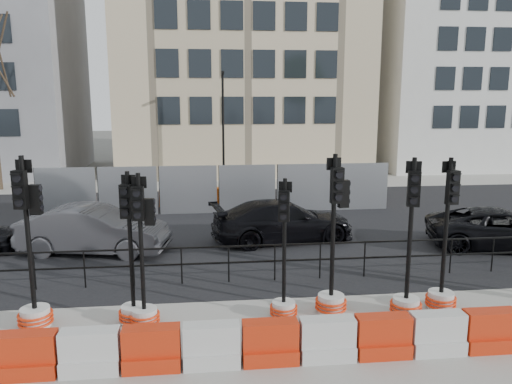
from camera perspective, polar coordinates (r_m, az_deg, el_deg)
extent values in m
plane|color=#51514C|center=(12.03, -2.79, -12.39)|extent=(120.00, 120.00, 0.00)
cube|color=gray|center=(9.35, -1.60, -19.61)|extent=(40.00, 6.00, 0.02)
cube|color=black|center=(18.65, -4.11, -3.82)|extent=(40.00, 14.00, 0.03)
cube|color=gray|center=(27.45, -4.83, 0.94)|extent=(40.00, 4.00, 0.02)
cube|color=beige|center=(33.40, -1.76, 18.23)|extent=(15.00, 10.00, 18.00)
cube|color=silver|center=(37.58, 22.59, 15.08)|extent=(12.00, 9.00, 16.00)
cylinder|color=black|center=(13.61, -23.99, -8.29)|extent=(0.04, 0.04, 1.00)
cylinder|color=black|center=(13.29, -19.01, -8.39)|extent=(0.04, 0.04, 1.00)
cylinder|color=black|center=(13.07, -13.82, -8.42)|extent=(0.04, 0.04, 1.00)
cylinder|color=black|center=(12.96, -8.50, -8.38)|extent=(0.04, 0.04, 1.00)
cylinder|color=black|center=(12.97, -3.14, -8.26)|extent=(0.04, 0.04, 1.00)
cylinder|color=black|center=(13.08, 2.17, -8.08)|extent=(0.04, 0.04, 1.00)
cylinder|color=black|center=(13.30, 7.34, -7.84)|extent=(0.04, 0.04, 1.00)
cylinder|color=black|center=(13.62, 12.30, -7.55)|extent=(0.04, 0.04, 1.00)
cylinder|color=black|center=(14.04, 16.98, -7.22)|extent=(0.04, 0.04, 1.00)
cylinder|color=black|center=(14.55, 21.36, -6.87)|extent=(0.04, 0.04, 1.00)
cylinder|color=black|center=(15.13, 25.42, -6.51)|extent=(0.04, 0.04, 1.00)
cube|color=black|center=(12.82, -3.16, -6.24)|extent=(18.00, 0.04, 0.04)
cube|color=black|center=(12.95, -3.14, -8.06)|extent=(18.00, 0.04, 0.04)
cube|color=#96989E|center=(21.08, -20.89, -0.06)|extent=(2.30, 0.05, 2.00)
cylinder|color=black|center=(21.40, -23.87, -0.13)|extent=(0.05, 0.05, 2.00)
cube|color=#96989E|center=(20.60, -14.42, 0.07)|extent=(2.30, 0.05, 2.00)
cylinder|color=black|center=(20.79, -17.56, 0.01)|extent=(0.05, 0.05, 2.00)
cube|color=#96989E|center=(20.39, -7.73, 0.21)|extent=(2.30, 0.05, 2.00)
cylinder|color=black|center=(20.45, -10.95, 0.15)|extent=(0.05, 0.05, 2.00)
cube|color=#96989E|center=(20.46, -1.00, 0.35)|extent=(2.30, 0.05, 2.00)
cylinder|color=black|center=(20.39, -4.22, 0.29)|extent=(0.05, 0.05, 2.00)
cube|color=#96989E|center=(20.81, 5.59, 0.48)|extent=(2.30, 0.05, 2.00)
cylinder|color=black|center=(20.61, 2.46, 0.42)|extent=(0.05, 0.05, 2.00)
cube|color=#96989E|center=(21.43, 11.89, 0.60)|extent=(2.30, 0.05, 2.00)
cylinder|color=black|center=(21.10, 8.92, 0.54)|extent=(0.05, 0.05, 2.00)
cube|color=#F14810|center=(22.22, -14.83, -0.74)|extent=(1.00, 0.40, 0.80)
cube|color=#F14810|center=(22.01, -9.68, -0.64)|extent=(1.00, 0.40, 0.80)
cube|color=#F14810|center=(21.98, -4.47, -0.54)|extent=(1.00, 0.40, 0.80)
cube|color=#F14810|center=(22.12, 0.71, -0.42)|extent=(1.00, 0.40, 0.80)
cube|color=#F14810|center=(22.45, 5.79, -0.31)|extent=(1.00, 0.40, 0.80)
cube|color=#F14810|center=(22.95, 10.68, -0.20)|extent=(1.00, 0.40, 0.80)
cylinder|color=black|center=(26.11, -3.77, 7.06)|extent=(0.12, 0.12, 6.00)
cube|color=black|center=(25.83, -3.83, 13.45)|extent=(0.12, 0.50, 0.12)
cube|color=red|center=(9.91, -24.55, -17.85)|extent=(1.00, 0.50, 0.30)
cube|color=red|center=(9.73, -24.75, -15.77)|extent=(1.00, 0.35, 0.50)
cube|color=silver|center=(9.64, -18.31, -18.23)|extent=(1.00, 0.50, 0.30)
cube|color=silver|center=(9.46, -18.46, -16.11)|extent=(1.00, 0.35, 0.50)
cube|color=red|center=(9.48, -11.76, -18.42)|extent=(1.00, 0.50, 0.30)
cube|color=red|center=(9.29, -11.86, -16.26)|extent=(1.00, 0.35, 0.50)
cube|color=silver|center=(9.44, -5.06, -18.37)|extent=(1.00, 0.50, 0.30)
cube|color=silver|center=(9.25, -5.11, -16.21)|extent=(1.00, 0.35, 0.50)
cube|color=red|center=(9.50, 1.61, -18.09)|extent=(1.00, 0.50, 0.30)
cube|color=red|center=(9.32, 1.62, -15.94)|extent=(1.00, 0.35, 0.50)
cube|color=silver|center=(9.69, 8.08, -17.61)|extent=(1.00, 0.50, 0.30)
cube|color=silver|center=(9.50, 8.14, -15.49)|extent=(1.00, 0.35, 0.50)
cube|color=red|center=(9.98, 14.20, -16.95)|extent=(1.00, 0.50, 0.30)
cube|color=red|center=(9.80, 14.31, -14.87)|extent=(1.00, 0.35, 0.50)
cube|color=silver|center=(10.37, 19.87, -16.17)|extent=(1.00, 0.50, 0.30)
cube|color=silver|center=(10.20, 20.02, -14.16)|extent=(1.00, 0.35, 0.50)
cube|color=red|center=(10.85, 25.04, -15.32)|extent=(1.00, 0.50, 0.30)
cube|color=red|center=(10.68, 25.22, -13.38)|extent=(1.00, 0.35, 0.50)
cylinder|color=silver|center=(11.65, -23.89, -13.00)|extent=(0.59, 0.59, 0.44)
torus|color=red|center=(11.68, -23.86, -13.40)|extent=(0.71, 0.71, 0.05)
torus|color=red|center=(11.65, -23.89, -13.00)|extent=(0.71, 0.71, 0.05)
torus|color=red|center=(11.61, -23.92, -12.61)|extent=(0.71, 0.71, 0.05)
cylinder|color=black|center=(11.08, -24.59, -4.66)|extent=(0.10, 0.10, 3.29)
cube|color=black|center=(10.76, -25.34, 0.23)|extent=(0.29, 0.20, 0.77)
cylinder|color=black|center=(10.73, -25.46, -1.12)|extent=(0.17, 0.08, 0.16)
cylinder|color=black|center=(10.69, -25.57, 0.14)|extent=(0.17, 0.08, 0.16)
cylinder|color=black|center=(10.65, -25.67, 1.42)|extent=(0.17, 0.08, 0.16)
cube|color=black|center=(10.87, -25.02, 2.70)|extent=(0.33, 0.09, 0.26)
cube|color=black|center=(10.81, -23.89, -0.79)|extent=(0.24, 0.18, 0.60)
cylinder|color=silver|center=(11.20, -13.77, -13.43)|extent=(0.54, 0.54, 0.40)
torus|color=red|center=(11.24, -13.75, -13.80)|extent=(0.64, 0.64, 0.05)
torus|color=red|center=(11.20, -13.77, -13.43)|extent=(0.64, 0.64, 0.05)
torus|color=red|center=(11.17, -13.79, -13.06)|extent=(0.64, 0.64, 0.05)
cylinder|color=black|center=(10.66, -14.16, -5.62)|extent=(0.09, 0.09, 2.98)
cube|color=black|center=(10.33, -14.62, -1.05)|extent=(0.26, 0.19, 0.69)
cylinder|color=black|center=(10.31, -14.72, -2.33)|extent=(0.16, 0.08, 0.15)
cylinder|color=black|center=(10.26, -14.78, -1.15)|extent=(0.16, 0.08, 0.15)
cylinder|color=black|center=(10.22, -14.84, 0.05)|extent=(0.16, 0.08, 0.15)
cube|color=black|center=(10.42, -14.37, 1.28)|extent=(0.30, 0.10, 0.24)
cylinder|color=silver|center=(11.02, -12.63, -13.80)|extent=(0.53, 0.53, 0.40)
torus|color=red|center=(11.06, -12.61, -14.18)|extent=(0.64, 0.64, 0.05)
torus|color=red|center=(11.02, -12.63, -13.80)|extent=(0.64, 0.64, 0.05)
torus|color=red|center=(10.99, -12.64, -13.43)|extent=(0.64, 0.64, 0.05)
cylinder|color=black|center=(10.47, -12.99, -5.91)|extent=(0.09, 0.09, 2.96)
cube|color=black|center=(10.14, -13.34, -1.28)|extent=(0.25, 0.16, 0.69)
cylinder|color=black|center=(10.11, -13.38, -2.58)|extent=(0.15, 0.06, 0.15)
cylinder|color=black|center=(10.06, -13.44, -1.38)|extent=(0.15, 0.06, 0.15)
cylinder|color=black|center=(10.02, -13.49, -0.16)|extent=(0.15, 0.06, 0.15)
cube|color=black|center=(10.23, -13.22, 1.09)|extent=(0.30, 0.06, 0.24)
cube|color=black|center=(10.25, -12.07, -2.23)|extent=(0.21, 0.15, 0.54)
cylinder|color=silver|center=(11.16, 3.17, -13.28)|extent=(0.50, 0.50, 0.37)
torus|color=red|center=(11.19, 3.17, -13.62)|extent=(0.61, 0.61, 0.05)
torus|color=red|center=(11.16, 3.17, -13.28)|extent=(0.61, 0.61, 0.05)
torus|color=red|center=(11.13, 3.18, -12.92)|extent=(0.61, 0.61, 0.05)
cylinder|color=black|center=(10.64, 3.26, -5.91)|extent=(0.08, 0.08, 2.80)
cube|color=black|center=(10.32, 3.22, -1.61)|extent=(0.25, 0.19, 0.65)
cylinder|color=black|center=(10.29, 3.15, -2.82)|extent=(0.15, 0.09, 0.14)
cylinder|color=black|center=(10.24, 3.16, -1.70)|extent=(0.15, 0.09, 0.14)
cylinder|color=black|center=(10.20, 3.17, -0.58)|extent=(0.15, 0.09, 0.14)
cube|color=black|center=(10.40, 3.37, 0.59)|extent=(0.28, 0.11, 0.22)
cylinder|color=silver|center=(11.47, 8.55, -12.53)|extent=(0.58, 0.58, 0.43)
torus|color=red|center=(11.51, 8.54, -12.93)|extent=(0.70, 0.70, 0.05)
torus|color=red|center=(11.47, 8.55, -12.53)|extent=(0.70, 0.70, 0.05)
torus|color=red|center=(11.44, 8.57, -12.13)|extent=(0.70, 0.70, 0.05)
cylinder|color=black|center=(10.90, 8.81, -4.17)|extent=(0.10, 0.10, 3.24)
cube|color=black|center=(10.58, 9.24, 0.75)|extent=(0.28, 0.19, 0.76)
cylinder|color=black|center=(10.54, 9.40, -0.60)|extent=(0.17, 0.08, 0.16)
cylinder|color=black|center=(10.50, 9.44, 0.67)|extent=(0.17, 0.08, 0.16)
cylinder|color=black|center=(10.46, 9.48, 1.95)|extent=(0.17, 0.08, 0.16)
cube|color=black|center=(10.69, 8.89, 3.21)|extent=(0.33, 0.08, 0.26)
cube|color=black|center=(10.82, 9.98, -0.21)|extent=(0.23, 0.17, 0.59)
cylinder|color=silver|center=(11.69, 16.74, -12.46)|extent=(0.57, 0.57, 0.43)
torus|color=red|center=(11.72, 16.71, -12.84)|extent=(0.69, 0.69, 0.05)
torus|color=red|center=(11.69, 16.74, -12.46)|extent=(0.69, 0.69, 0.05)
torus|color=red|center=(11.65, 16.76, -12.08)|extent=(0.69, 0.69, 0.05)
cylinder|color=black|center=(11.13, 17.22, -4.38)|extent=(0.10, 0.10, 3.19)
cube|color=black|center=(10.80, 17.59, 0.35)|extent=(0.29, 0.21, 0.74)
cylinder|color=black|center=(10.76, 17.58, -0.96)|extent=(0.17, 0.09, 0.16)
cylinder|color=black|center=(10.72, 17.65, 0.27)|extent=(0.17, 0.09, 0.16)
cylinder|color=black|center=(10.68, 17.72, 1.50)|extent=(0.17, 0.09, 0.16)
cube|color=black|center=(10.92, 17.58, 2.72)|extent=(0.32, 0.12, 0.26)
cylinder|color=silver|center=(12.27, 20.35, -11.56)|extent=(0.57, 0.57, 0.42)
torus|color=red|center=(12.30, 20.32, -11.92)|extent=(0.68, 0.68, 0.05)
torus|color=red|center=(12.27, 20.35, -11.56)|extent=(0.68, 0.68, 0.05)
torus|color=red|center=(12.24, 20.37, -11.19)|extent=(0.68, 0.68, 0.05)
cylinder|color=black|center=(11.75, 20.89, -3.94)|extent=(0.09, 0.09, 3.15)
cube|color=black|center=(11.45, 21.55, 0.48)|extent=(0.27, 0.17, 0.74)
cylinder|color=black|center=(11.43, 21.71, -0.73)|extent=(0.16, 0.07, 0.16)
cylinder|color=black|center=(11.38, 21.79, 0.41)|extent=(0.16, 0.07, 0.16)
cylinder|color=black|center=(11.35, 21.87, 1.55)|extent=(0.16, 0.07, 0.16)
cube|color=black|center=(11.54, 21.18, 2.70)|extent=(0.32, 0.07, 0.25)
imported|color=#46464B|center=(16.05, -18.03, -4.14)|extent=(3.17, 5.03, 1.47)
imported|color=black|center=(16.55, 3.09, -3.33)|extent=(3.41, 5.33, 1.37)
imported|color=black|center=(17.59, 26.33, -3.80)|extent=(4.11, 5.48, 1.27)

